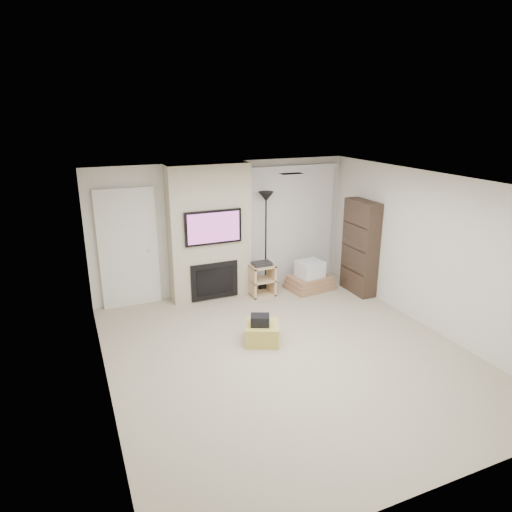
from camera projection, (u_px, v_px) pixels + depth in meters
name	position (u px, v px, depth m)	size (l,w,h in m)	color
floor	(288.00, 354.00, 6.65)	(5.00, 5.50, 0.00)	tan
ceiling	(292.00, 183.00, 5.88)	(5.00, 5.50, 0.00)	white
wall_back	(224.00, 228.00, 8.67)	(5.00, 2.50, 0.00)	beige
wall_front	(439.00, 377.00, 3.86)	(5.00, 2.50, 0.00)	beige
wall_left	(100.00, 303.00, 5.33)	(5.50, 2.50, 0.00)	beige
wall_right	(431.00, 252.00, 7.20)	(5.50, 2.50, 0.00)	beige
hvac_vent	(291.00, 174.00, 6.73)	(0.35, 0.18, 0.01)	silver
ottoman	(262.00, 333.00, 6.97)	(0.50, 0.50, 0.30)	gold
black_bag	(260.00, 320.00, 6.86)	(0.28, 0.22, 0.16)	black
fireplace_wall	(210.00, 233.00, 8.36)	(1.50, 0.47, 2.50)	#BCB094
entry_door	(128.00, 249.00, 8.03)	(1.02, 0.11, 2.14)	silver
vertical_blinds	(291.00, 221.00, 9.14)	(1.98, 0.10, 2.37)	silver
floor_lamp	(266.00, 213.00, 8.65)	(0.29, 0.29, 1.93)	black
av_stand	(262.00, 278.00, 8.68)	(0.45, 0.38, 0.66)	#D7AF7B
box_stack	(310.00, 278.00, 9.01)	(0.93, 0.75, 0.57)	#A07351
bookshelf	(360.00, 247.00, 8.67)	(0.30, 0.80, 1.80)	#2D2118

